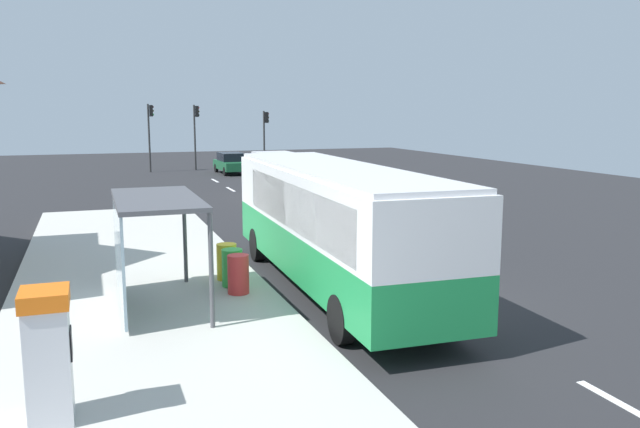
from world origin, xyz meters
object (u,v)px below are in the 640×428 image
(white_van, at_px, (282,172))
(traffic_light_far_side, at_px, (150,127))
(ticket_machine, at_px, (48,355))
(sedan_near, at_px, (231,163))
(recycling_bin_red, at_px, (238,274))
(recycling_bin_green, at_px, (232,268))
(bus, at_px, (333,220))
(traffic_light_median, at_px, (196,127))
(recycling_bin_yellow, at_px, (227,262))
(traffic_light_near_side, at_px, (265,130))
(bus_shelter, at_px, (143,224))

(white_van, xyz_separation_m, traffic_light_far_side, (-5.30, 16.71, 2.01))
(ticket_machine, bearing_deg, white_van, 66.36)
(ticket_machine, relative_size, traffic_light_far_side, 0.38)
(sedan_near, bearing_deg, recycling_bin_red, -101.58)
(ticket_machine, relative_size, recycling_bin_green, 2.04)
(bus, xyz_separation_m, ticket_machine, (-6.44, -5.64, -0.67))
(sedan_near, xyz_separation_m, traffic_light_median, (-1.90, 3.91, 2.53))
(bus, distance_m, traffic_light_far_side, 34.78)
(bus, distance_m, recycling_bin_green, 2.82)
(traffic_light_far_side, bearing_deg, ticket_machine, -97.14)
(ticket_machine, height_order, recycling_bin_green, ticket_machine)
(white_van, distance_m, ticket_machine, 25.82)
(white_van, xyz_separation_m, ticket_machine, (-10.35, -23.65, -0.17))
(recycling_bin_yellow, bearing_deg, ticket_machine, -119.63)
(sedan_near, xyz_separation_m, traffic_light_near_side, (3.21, 2.31, 2.25))
(recycling_bin_red, bearing_deg, sedan_near, 78.42)
(recycling_bin_green, height_order, bus_shelter, bus_shelter)
(recycling_bin_green, relative_size, traffic_light_far_side, 0.19)
(sedan_near, height_order, ticket_machine, ticket_machine)
(recycling_bin_red, height_order, recycling_bin_yellow, same)
(sedan_near, bearing_deg, recycling_bin_yellow, -102.10)
(sedan_near, relative_size, recycling_bin_green, 4.68)
(ticket_machine, height_order, recycling_bin_yellow, ticket_machine)
(ticket_machine, distance_m, traffic_light_median, 42.09)
(sedan_near, xyz_separation_m, traffic_light_far_side, (-5.40, 3.11, 2.56))
(recycling_bin_yellow, relative_size, traffic_light_median, 0.19)
(traffic_light_near_side, bearing_deg, ticket_machine, -109.05)
(bus, height_order, traffic_light_median, traffic_light_median)
(traffic_light_far_side, height_order, bus_shelter, traffic_light_far_side)
(recycling_bin_red, height_order, traffic_light_median, traffic_light_median)
(recycling_bin_green, height_order, traffic_light_median, traffic_light_median)
(recycling_bin_yellow, xyz_separation_m, traffic_light_near_side, (9.71, 32.61, 2.38))
(recycling_bin_yellow, relative_size, traffic_light_far_side, 0.19)
(traffic_light_far_side, bearing_deg, white_van, -72.40)
(ticket_machine, height_order, traffic_light_far_side, traffic_light_far_side)
(traffic_light_far_side, xyz_separation_m, bus_shelter, (-3.31, -35.21, -1.26))
(bus, distance_m, white_van, 18.44)
(traffic_light_near_side, xyz_separation_m, bus_shelter, (-11.92, -34.41, -0.94))
(sedan_near, relative_size, recycling_bin_red, 4.68)
(sedan_near, bearing_deg, ticket_machine, -105.67)
(white_van, relative_size, sedan_near, 1.18)
(traffic_light_far_side, bearing_deg, traffic_light_near_side, -5.31)
(bus, distance_m, bus_shelter, 4.73)
(recycling_bin_red, height_order, traffic_light_near_side, traffic_light_near_side)
(recycling_bin_yellow, distance_m, traffic_light_far_side, 33.54)
(bus, height_order, white_van, bus)
(bus, bearing_deg, traffic_light_far_side, 92.29)
(bus, xyz_separation_m, bus_shelter, (-4.70, -0.49, 0.25))
(ticket_machine, xyz_separation_m, traffic_light_near_side, (13.66, 39.56, 1.87))
(ticket_machine, xyz_separation_m, bus_shelter, (1.74, 5.15, 0.93))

